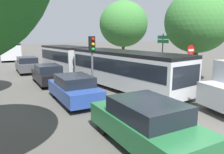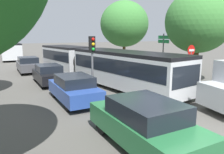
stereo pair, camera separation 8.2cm
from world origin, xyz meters
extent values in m
plane|color=#4F4C47|center=(0.00, 0.00, 0.00)|extent=(200.00, 200.00, 0.00)
cube|color=silver|center=(2.08, 7.27, 1.26)|extent=(3.30, 9.40, 1.99)
cube|color=black|center=(2.08, 7.27, 1.62)|extent=(3.29, 9.04, 0.87)
cube|color=black|center=(2.08, 7.27, 2.35)|extent=(3.30, 9.40, 0.19)
cube|color=silver|center=(1.28, 15.97, 1.26)|extent=(3.04, 6.50, 1.99)
cube|color=black|center=(1.28, 15.97, 1.62)|extent=(3.03, 6.26, 0.87)
cube|color=black|center=(1.28, 15.97, 2.35)|extent=(3.04, 6.50, 0.19)
cylinder|color=black|center=(1.62, 12.34, 1.26)|extent=(1.91, 1.13, 1.83)
cube|color=black|center=(2.49, 2.72, 1.50)|extent=(2.18, 0.29, 1.07)
cylinder|color=black|center=(3.38, 4.43, 0.49)|extent=(0.38, 0.99, 0.97)
cylinder|color=black|center=(1.31, 4.24, 0.49)|extent=(0.38, 0.99, 0.97)
cylinder|color=black|center=(2.84, 10.30, 0.49)|extent=(0.38, 0.99, 0.97)
cylinder|color=black|center=(0.77, 10.12, 0.49)|extent=(0.38, 0.99, 0.97)
cylinder|color=black|center=(2.32, 16.06, 0.49)|extent=(0.38, 0.99, 0.97)
cylinder|color=black|center=(0.25, 15.87, 0.49)|extent=(0.38, 0.99, 0.97)
cube|color=silver|center=(-1.84, 31.99, 1.23)|extent=(3.22, 11.22, 1.93)
cube|color=black|center=(-1.84, 31.99, 1.58)|extent=(3.20, 10.67, 0.81)
cube|color=black|center=(-1.84, 31.99, 2.29)|extent=(3.22, 11.22, 0.19)
cylinder|color=black|center=(-2.61, 35.71, 0.48)|extent=(0.36, 0.98, 0.96)
cylinder|color=black|center=(-0.56, 35.57, 0.48)|extent=(0.36, 0.98, 0.96)
cylinder|color=black|center=(-3.10, 28.75, 0.48)|extent=(0.36, 0.98, 0.96)
cylinder|color=black|center=(-1.04, 28.60, 0.48)|extent=(0.36, 0.98, 0.96)
cube|color=#236638|center=(-1.73, 0.71, 0.62)|extent=(2.07, 4.43, 0.70)
cube|color=black|center=(-1.74, 0.61, 1.24)|extent=(1.81, 2.36, 0.54)
cylinder|color=black|center=(-2.43, 2.14, 0.33)|extent=(0.26, 0.67, 0.66)
cylinder|color=black|center=(-0.89, 2.06, 0.33)|extent=(0.26, 0.67, 0.66)
cylinder|color=black|center=(-1.03, -0.71, 0.33)|extent=(0.26, 0.67, 0.66)
cube|color=#284799|center=(-1.85, 6.28, 0.58)|extent=(1.95, 4.17, 0.66)
cube|color=black|center=(-1.85, 6.18, 1.17)|extent=(1.71, 2.22, 0.51)
cylinder|color=black|center=(-2.50, 7.62, 0.31)|extent=(0.25, 0.63, 0.62)
cylinder|color=black|center=(-1.05, 7.54, 0.31)|extent=(0.25, 0.63, 0.62)
cylinder|color=black|center=(-2.64, 5.01, 0.31)|extent=(0.25, 0.63, 0.62)
cylinder|color=black|center=(-1.19, 4.93, 0.31)|extent=(0.25, 0.63, 0.62)
cube|color=black|center=(-1.75, 11.40, 0.57)|extent=(1.91, 4.08, 0.65)
cube|color=black|center=(-1.76, 11.30, 1.14)|extent=(1.67, 2.18, 0.50)
cylinder|color=black|center=(-2.39, 12.71, 0.30)|extent=(0.24, 0.62, 0.61)
cylinder|color=black|center=(-0.97, 12.64, 0.30)|extent=(0.24, 0.62, 0.61)
cylinder|color=black|center=(-2.53, 10.16, 0.30)|extent=(0.24, 0.62, 0.61)
cylinder|color=black|center=(-1.11, 10.08, 0.30)|extent=(0.24, 0.62, 0.61)
cube|color=#47474C|center=(-2.03, 17.44, 0.60)|extent=(2.00, 4.28, 0.68)
cube|color=black|center=(-2.03, 17.34, 1.20)|extent=(1.75, 2.28, 0.52)
cylinder|color=black|center=(-2.70, 18.82, 0.32)|extent=(0.25, 0.65, 0.64)
cylinder|color=black|center=(-1.21, 18.74, 0.32)|extent=(0.25, 0.65, 0.64)
cylinder|color=black|center=(-2.84, 16.14, 0.32)|extent=(0.25, 0.65, 0.64)
cylinder|color=black|center=(-1.35, 16.06, 0.32)|extent=(0.25, 0.65, 0.64)
cube|color=#B7BABF|center=(2.79, 1.12, 0.84)|extent=(1.30, 2.05, 1.00)
cylinder|color=black|center=(3.36, 1.85, 0.36)|extent=(0.76, 0.40, 0.72)
cylinder|color=#56595E|center=(-0.32, 7.15, 1.70)|extent=(0.12, 0.12, 3.40)
cube|color=black|center=(-0.32, 7.15, 2.95)|extent=(0.32, 0.24, 0.90)
sphere|color=red|center=(-0.32, 7.00, 3.23)|extent=(0.18, 0.18, 0.18)
sphere|color=#EAAD14|center=(-0.32, 7.00, 2.95)|extent=(0.18, 0.18, 0.18)
sphere|color=green|center=(-0.32, 7.00, 2.67)|extent=(0.18, 0.18, 0.18)
cylinder|color=#56595E|center=(6.25, 5.53, 1.20)|extent=(0.08, 0.08, 2.40)
cylinder|color=red|center=(6.25, 5.53, 2.47)|extent=(0.70, 0.03, 0.70)
cube|color=white|center=(6.25, 5.51, 2.47)|extent=(0.50, 0.04, 0.14)
cylinder|color=#56595E|center=(7.31, 9.23, 1.80)|extent=(0.10, 0.10, 3.60)
cube|color=#197A38|center=(7.31, 9.23, 3.30)|extent=(0.22, 1.40, 0.28)
cube|color=#197A38|center=(7.31, 9.23, 2.96)|extent=(0.22, 1.40, 0.28)
cylinder|color=#51381E|center=(7.98, 6.47, 1.37)|extent=(0.39, 0.39, 2.73)
ellipsoid|color=#3D7F38|center=(7.98, 6.47, 4.45)|extent=(4.78, 4.78, 4.58)
cylinder|color=#51381E|center=(7.75, 15.65, 1.42)|extent=(0.32, 0.32, 2.83)
ellipsoid|color=#3D7F38|center=(7.75, 15.65, 4.66)|extent=(5.15, 5.15, 4.87)
camera|label=1|loc=(-5.98, -4.18, 3.43)|focal=35.00mm
camera|label=2|loc=(-5.91, -4.22, 3.43)|focal=35.00mm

